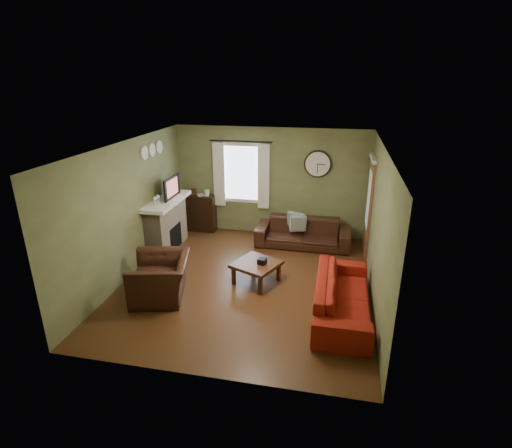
% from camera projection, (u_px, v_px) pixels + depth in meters
% --- Properties ---
extents(floor, '(4.60, 5.20, 0.00)m').
position_uv_depth(floor, '(247.00, 282.00, 7.66)').
color(floor, '#472813').
rests_on(floor, ground).
extents(ceiling, '(4.60, 5.20, 0.00)m').
position_uv_depth(ceiling, '(245.00, 146.00, 6.73)').
color(ceiling, white).
rests_on(ceiling, ground).
extents(wall_left, '(0.00, 5.20, 2.60)m').
position_uv_depth(wall_left, '(129.00, 210.00, 7.63)').
color(wall_left, olive).
rests_on(wall_left, ground).
extents(wall_right, '(0.00, 5.20, 2.60)m').
position_uv_depth(wall_right, '(378.00, 228.00, 6.76)').
color(wall_right, olive).
rests_on(wall_right, ground).
extents(wall_back, '(4.60, 0.00, 2.60)m').
position_uv_depth(wall_back, '(271.00, 182.00, 9.57)').
color(wall_back, olive).
rests_on(wall_back, ground).
extents(wall_front, '(4.60, 0.00, 2.60)m').
position_uv_depth(wall_front, '(197.00, 290.00, 4.81)').
color(wall_front, olive).
rests_on(wall_front, ground).
extents(fireplace, '(0.40, 1.40, 1.10)m').
position_uv_depth(fireplace, '(167.00, 226.00, 8.91)').
color(fireplace, tan).
rests_on(fireplace, floor).
extents(firebox, '(0.04, 0.60, 0.55)m').
position_uv_depth(firebox, '(175.00, 237.00, 8.97)').
color(firebox, black).
rests_on(firebox, fireplace).
extents(mantel, '(0.58, 1.60, 0.08)m').
position_uv_depth(mantel, '(166.00, 201.00, 8.70)').
color(mantel, white).
rests_on(mantel, fireplace).
extents(tv, '(0.08, 0.60, 0.35)m').
position_uv_depth(tv, '(169.00, 190.00, 8.76)').
color(tv, black).
rests_on(tv, mantel).
extents(tv_screen, '(0.02, 0.62, 0.36)m').
position_uv_depth(tv_screen, '(172.00, 188.00, 8.72)').
color(tv_screen, '#994C3F').
rests_on(tv_screen, mantel).
extents(medallion_left, '(0.28, 0.28, 0.03)m').
position_uv_depth(medallion_left, '(144.00, 153.00, 8.02)').
color(medallion_left, white).
rests_on(medallion_left, wall_left).
extents(medallion_mid, '(0.28, 0.28, 0.03)m').
position_uv_depth(medallion_mid, '(152.00, 150.00, 8.35)').
color(medallion_mid, white).
rests_on(medallion_mid, wall_left).
extents(medallion_right, '(0.28, 0.28, 0.03)m').
position_uv_depth(medallion_right, '(159.00, 147.00, 8.67)').
color(medallion_right, white).
rests_on(medallion_right, wall_left).
extents(window_pane, '(1.00, 0.02, 1.30)m').
position_uv_depth(window_pane, '(242.00, 173.00, 9.62)').
color(window_pane, silver).
rests_on(window_pane, wall_back).
extents(curtain_rod, '(0.03, 0.03, 1.50)m').
position_uv_depth(curtain_rod, '(241.00, 141.00, 9.25)').
color(curtain_rod, black).
rests_on(curtain_rod, wall_back).
extents(curtain_left, '(0.28, 0.04, 1.55)m').
position_uv_depth(curtain_left, '(219.00, 175.00, 9.65)').
color(curtain_left, white).
rests_on(curtain_left, wall_back).
extents(curtain_right, '(0.28, 0.04, 1.55)m').
position_uv_depth(curtain_right, '(264.00, 177.00, 9.44)').
color(curtain_right, white).
rests_on(curtain_right, wall_back).
extents(wall_clock, '(0.64, 0.06, 0.64)m').
position_uv_depth(wall_clock, '(318.00, 164.00, 9.14)').
color(wall_clock, white).
rests_on(wall_clock, wall_back).
extents(door, '(0.05, 0.90, 2.10)m').
position_uv_depth(door, '(369.00, 208.00, 8.54)').
color(door, brown).
rests_on(door, floor).
extents(bookshelf, '(0.77, 0.33, 0.92)m').
position_uv_depth(bookshelf, '(200.00, 213.00, 10.04)').
color(bookshelf, black).
rests_on(bookshelf, floor).
extents(book, '(0.28, 0.30, 0.02)m').
position_uv_depth(book, '(197.00, 194.00, 9.82)').
color(book, '#432513').
rests_on(book, bookshelf).
extents(sofa_brown, '(2.14, 0.84, 0.63)m').
position_uv_depth(sofa_brown, '(303.00, 233.00, 9.18)').
color(sofa_brown, black).
rests_on(sofa_brown, floor).
extents(pillow_left, '(0.43, 0.26, 0.41)m').
position_uv_depth(pillow_left, '(296.00, 221.00, 9.22)').
color(pillow_left, gray).
rests_on(pillow_left, sofa_brown).
extents(pillow_right, '(0.38, 0.21, 0.36)m').
position_uv_depth(pillow_right, '(298.00, 223.00, 9.07)').
color(pillow_right, gray).
rests_on(pillow_right, sofa_brown).
extents(sofa_red, '(0.87, 2.23, 0.65)m').
position_uv_depth(sofa_red, '(342.00, 296.00, 6.56)').
color(sofa_red, maroon).
rests_on(sofa_red, floor).
extents(armchair, '(1.24, 1.34, 0.73)m').
position_uv_depth(armchair, '(161.00, 278.00, 7.06)').
color(armchair, black).
rests_on(armchair, floor).
extents(coffee_table, '(1.01, 1.01, 0.41)m').
position_uv_depth(coffee_table, '(256.00, 272.00, 7.58)').
color(coffee_table, '#432513').
rests_on(coffee_table, floor).
extents(tissue_box, '(0.18, 0.18, 0.11)m').
position_uv_depth(tissue_box, '(262.00, 264.00, 7.46)').
color(tissue_box, black).
rests_on(tissue_box, coffee_table).
extents(wine_glass_a, '(0.07, 0.07, 0.21)m').
position_uv_depth(wine_glass_a, '(155.00, 202.00, 8.15)').
color(wine_glass_a, white).
rests_on(wine_glass_a, mantel).
extents(wine_glass_b, '(0.07, 0.07, 0.21)m').
position_uv_depth(wine_glass_b, '(158.00, 200.00, 8.28)').
color(wine_glass_b, white).
rests_on(wine_glass_b, mantel).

